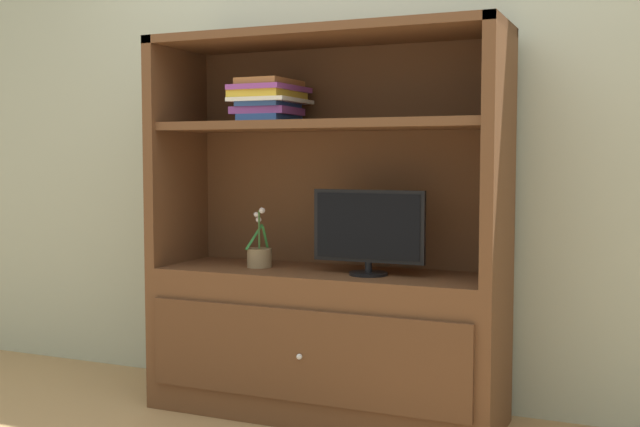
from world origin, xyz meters
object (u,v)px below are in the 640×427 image
tv_monitor (368,230)px  magazine_stack (269,100)px  media_console (325,296)px  potted_plant (259,255)px

tv_monitor → magazine_stack: (-0.48, 0.05, 0.55)m
media_console → tv_monitor: 0.37m
potted_plant → magazine_stack: (0.04, 0.01, 0.68)m
media_console → tv_monitor: size_ratio=3.42×
media_console → potted_plant: 0.35m
potted_plant → media_console: bearing=4.2°
media_console → magazine_stack: size_ratio=4.78×
tv_monitor → potted_plant: tv_monitor is taller
tv_monitor → magazine_stack: 0.73m
magazine_stack → media_console: bearing=1.7°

